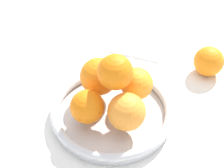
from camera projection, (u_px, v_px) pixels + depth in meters
ground_plane at (112, 117)px, 0.76m from camera, size 4.00×4.00×0.00m
fruit_bowl at (112, 112)px, 0.75m from camera, size 0.25×0.25×0.03m
orange_pile at (112, 89)px, 0.71m from camera, size 0.17×0.18×0.12m
stray_orange at (209, 61)px, 0.84m from camera, size 0.07×0.07×0.07m
napkin_folded at (141, 42)px, 0.95m from camera, size 0.17×0.17×0.01m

